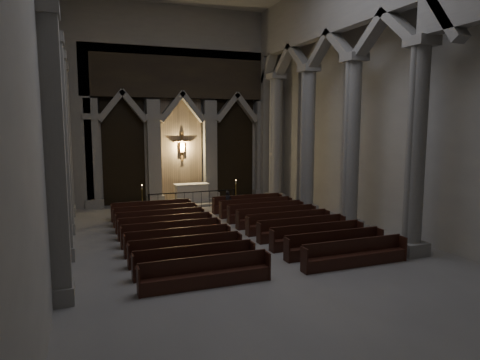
{
  "coord_description": "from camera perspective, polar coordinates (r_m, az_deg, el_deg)",
  "views": [
    {
      "loc": [
        -6.17,
        -14.94,
        4.93
      ],
      "look_at": [
        0.63,
        3.0,
        2.4
      ],
      "focal_mm": 32.0,
      "sensor_mm": 36.0,
      "label": 1
    }
  ],
  "objects": [
    {
      "name": "room",
      "position": [
        16.39,
        1.72,
        16.88
      ],
      "size": [
        24.0,
        24.1,
        12.0
      ],
      "color": "gray",
      "rests_on": "ground"
    },
    {
      "name": "sanctuary_wall",
      "position": [
        27.24,
        -7.78,
        10.98
      ],
      "size": [
        14.0,
        0.77,
        12.0
      ],
      "color": "gray",
      "rests_on": "ground"
    },
    {
      "name": "right_arcade",
      "position": [
        20.23,
        15.29,
        15.48
      ],
      "size": [
        1.0,
        24.0,
        12.0
      ],
      "color": "gray",
      "rests_on": "ground"
    },
    {
      "name": "left_pilasters",
      "position": [
        18.48,
        -22.58,
        3.76
      ],
      "size": [
        0.6,
        13.0,
        8.03
      ],
      "color": "gray",
      "rests_on": "ground"
    },
    {
      "name": "sanctuary_step",
      "position": [
        26.72,
        -7.08,
        -3.02
      ],
      "size": [
        8.5,
        2.6,
        0.15
      ],
      "primitive_type": "cube",
      "color": "gray",
      "rests_on": "ground"
    },
    {
      "name": "altar",
      "position": [
        26.85,
        -6.49,
        -1.62
      ],
      "size": [
        2.13,
        0.85,
        1.08
      ],
      "color": "beige",
      "rests_on": "sanctuary_step"
    },
    {
      "name": "altar_rail",
      "position": [
        25.19,
        -6.29,
        -2.26
      ],
      "size": [
        5.2,
        0.09,
        1.02
      ],
      "color": "black",
      "rests_on": "ground"
    },
    {
      "name": "candle_stand_left",
      "position": [
        25.08,
        -12.88,
        -3.08
      ],
      "size": [
        0.25,
        0.25,
        1.5
      ],
      "color": "#AE9335",
      "rests_on": "ground"
    },
    {
      "name": "candle_stand_right",
      "position": [
        26.8,
        -0.55,
        -2.24
      ],
      "size": [
        0.25,
        0.25,
        1.46
      ],
      "color": "#AE9335",
      "rests_on": "ground"
    },
    {
      "name": "pews",
      "position": [
        18.79,
        -0.93,
        -6.77
      ],
      "size": [
        9.52,
        10.56,
        0.92
      ],
      "color": "black",
      "rests_on": "ground"
    },
    {
      "name": "worshipper",
      "position": [
        23.86,
        -1.59,
        -2.92
      ],
      "size": [
        0.53,
        0.45,
        1.23
      ],
      "primitive_type": "imported",
      "rotation": [
        0.0,
        0.0,
        0.42
      ],
      "color": "black",
      "rests_on": "ground"
    }
  ]
}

